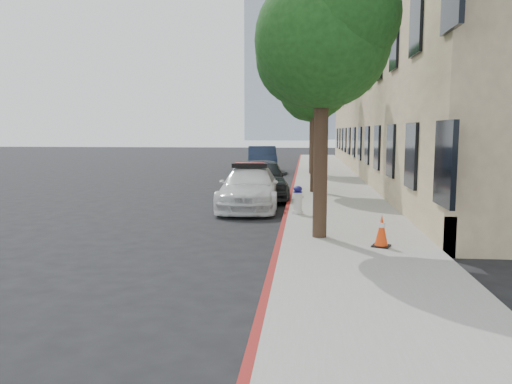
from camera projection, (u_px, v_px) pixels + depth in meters
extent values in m
plane|color=black|center=(205.00, 224.00, 12.95)|extent=(120.00, 120.00, 0.00)
cube|color=gray|center=(328.00, 183.00, 22.46)|extent=(3.20, 50.00, 0.15)
cube|color=maroon|center=(294.00, 182.00, 22.61)|extent=(0.12, 50.00, 0.15)
cube|color=tan|center=(433.00, 81.00, 26.24)|extent=(8.00, 36.00, 10.00)
cube|color=#9EA8B7|center=(282.00, 23.00, 128.20)|extent=(18.00, 14.00, 60.00)
cube|color=#9EA8B7|center=(330.00, 62.00, 142.69)|extent=(14.00, 14.00, 44.00)
cylinder|color=black|center=(321.00, 160.00, 10.47)|extent=(0.30, 0.30, 3.30)
sphere|color=#153A12|center=(322.00, 40.00, 10.17)|extent=(2.80, 2.80, 2.80)
sphere|color=#153A12|center=(344.00, 16.00, 9.79)|extent=(2.24, 2.24, 2.24)
sphere|color=#153A12|center=(305.00, 57.00, 10.54)|extent=(2.10, 2.10, 2.10)
cylinder|color=black|center=(315.00, 149.00, 18.38)|extent=(0.30, 0.30, 3.19)
sphere|color=#153A12|center=(315.00, 83.00, 18.08)|extent=(2.60, 2.60, 2.60)
sphere|color=#153A12|center=(327.00, 70.00, 17.70)|extent=(2.08, 2.08, 2.08)
sphere|color=#153A12|center=(306.00, 92.00, 18.45)|extent=(1.95, 1.95, 1.95)
cylinder|color=black|center=(312.00, 141.00, 26.26)|extent=(0.30, 0.30, 3.41)
sphere|color=#153A12|center=(313.00, 93.00, 25.96)|extent=(3.00, 3.00, 3.00)
sphere|color=#153A12|center=(321.00, 85.00, 25.57)|extent=(2.40, 2.40, 2.40)
sphere|color=#153A12|center=(306.00, 99.00, 26.33)|extent=(2.25, 2.25, 2.25)
imported|color=white|center=(250.00, 188.00, 15.50)|extent=(1.92, 4.44, 1.27)
cube|color=black|center=(250.00, 166.00, 15.42)|extent=(1.11, 0.31, 0.14)
cube|color=#A50A07|center=(250.00, 164.00, 15.41)|extent=(0.91, 0.25, 0.06)
imported|color=black|center=(262.00, 179.00, 17.70)|extent=(2.24, 4.42, 1.44)
imported|color=#151E35|center=(262.00, 159.00, 29.08)|extent=(2.11, 4.75, 1.51)
cylinder|color=silver|center=(298.00, 212.00, 13.62)|extent=(0.30, 0.30, 0.09)
cylinder|color=silver|center=(298.00, 201.00, 13.58)|extent=(0.22, 0.22, 0.51)
ellipsoid|color=#181458|center=(298.00, 189.00, 13.54)|extent=(0.24, 0.24, 0.17)
cylinder|color=silver|center=(298.00, 197.00, 13.57)|extent=(0.32, 0.22, 0.09)
cylinder|color=silver|center=(298.00, 197.00, 13.57)|extent=(0.15, 0.19, 0.09)
cube|color=black|center=(381.00, 246.00, 9.76)|extent=(0.43, 0.43, 0.03)
cone|color=#F23D0C|center=(382.00, 230.00, 9.73)|extent=(0.26, 0.26, 0.60)
cylinder|color=white|center=(382.00, 225.00, 9.71)|extent=(0.14, 0.14, 0.09)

